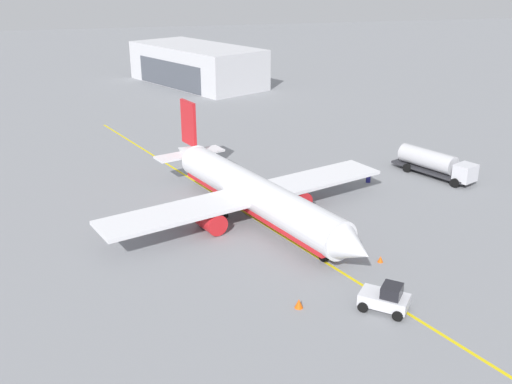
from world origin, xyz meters
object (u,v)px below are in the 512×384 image
(fuel_tanker, at_px, (434,163))
(safety_cone_wingtip, at_px, (299,303))
(refueling_worker, at_px, (368,176))
(safety_cone_nose, at_px, (380,259))
(pushback_tug, at_px, (386,298))
(airplane, at_px, (253,194))

(fuel_tanker, relative_size, safety_cone_wingtip, 14.66)
(refueling_worker, bearing_deg, safety_cone_nose, -21.87)
(pushback_tug, xyz_separation_m, safety_cone_wingtip, (-1.91, -6.19, -0.64))
(airplane, height_order, fuel_tanker, airplane)
(airplane, distance_m, pushback_tug, 19.81)
(airplane, relative_size, refueling_worker, 19.22)
(airplane, height_order, pushback_tug, airplane)
(fuel_tanker, xyz_separation_m, pushback_tug, (25.44, -19.11, -0.72))
(airplane, xyz_separation_m, pushback_tug, (19.00, 5.38, -1.61))
(fuel_tanker, height_order, safety_cone_nose, fuel_tanker)
(fuel_tanker, height_order, refueling_worker, fuel_tanker)
(airplane, xyz_separation_m, fuel_tanker, (-6.44, 24.49, -0.89))
(airplane, relative_size, safety_cone_nose, 58.32)
(pushback_tug, bearing_deg, safety_cone_nose, 156.50)
(safety_cone_nose, bearing_deg, pushback_tug, -23.50)
(pushback_tug, bearing_deg, fuel_tanker, 143.09)
(safety_cone_nose, bearing_deg, safety_cone_wingtip, -61.26)
(pushback_tug, bearing_deg, safety_cone_wingtip, -107.12)
(airplane, relative_size, fuel_tanker, 3.04)
(pushback_tug, relative_size, safety_cone_wingtip, 5.53)
(fuel_tanker, distance_m, refueling_worker, 8.69)
(safety_cone_wingtip, bearing_deg, pushback_tug, 72.88)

